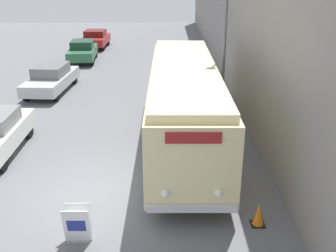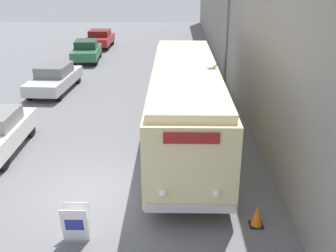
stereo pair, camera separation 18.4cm
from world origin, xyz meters
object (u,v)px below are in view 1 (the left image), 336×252
at_px(vintage_bus, 184,100).
at_px(parked_car_distant, 95,39).
at_px(parked_car_mid, 51,78).
at_px(traffic_cone, 258,215).
at_px(streetlamp, 225,25).
at_px(parked_car_far, 82,51).
at_px(sign_board, 77,225).

relative_size(vintage_bus, parked_car_distant, 2.70).
xyz_separation_m(parked_car_mid, traffic_cone, (8.71, -12.09, -0.42)).
bearing_deg(streetlamp, parked_car_mid, 146.48).
xyz_separation_m(vintage_bus, streetlamp, (1.56, 1.13, 2.59)).
xyz_separation_m(streetlamp, parked_car_far, (-8.30, 13.06, -3.54)).
bearing_deg(sign_board, streetlamp, 58.41).
xyz_separation_m(parked_car_mid, parked_car_far, (0.20, 7.42, 0.04)).
bearing_deg(sign_board, parked_car_far, 101.01).
xyz_separation_m(vintage_bus, parked_car_far, (-6.74, 14.19, -0.95)).
relative_size(sign_board, traffic_cone, 1.55).
xyz_separation_m(sign_board, traffic_cone, (4.58, 0.66, -0.16)).
bearing_deg(vintage_bus, parked_car_distant, 109.03).
height_order(streetlamp, parked_car_distant, streetlamp).
bearing_deg(traffic_cone, parked_car_distant, 108.87).
bearing_deg(parked_car_distant, traffic_cone, -70.14).
relative_size(vintage_bus, parked_car_mid, 2.29).
height_order(vintage_bus, parked_car_distant, vintage_bus).
relative_size(parked_car_distant, traffic_cone, 6.42).
relative_size(streetlamp, traffic_cone, 10.56).
height_order(parked_car_mid, parked_car_distant, same).
bearing_deg(traffic_cone, parked_car_far, 113.54).
bearing_deg(parked_car_far, streetlamp, -61.95).
xyz_separation_m(parked_car_far, traffic_cone, (8.50, -19.52, -0.46)).
relative_size(vintage_bus, parked_car_far, 2.61).
relative_size(streetlamp, parked_car_distant, 1.64).
bearing_deg(parked_car_mid, vintage_bus, -40.82).
bearing_deg(parked_car_mid, streetlamp, -30.09).
bearing_deg(vintage_bus, streetlamp, 35.90).
xyz_separation_m(vintage_bus, traffic_cone, (1.76, -5.33, -1.41)).
height_order(sign_board, streetlamp, streetlamp).
xyz_separation_m(sign_board, parked_car_mid, (-4.13, 12.76, 0.26)).
xyz_separation_m(parked_car_distant, traffic_cone, (8.50, -24.88, -0.45)).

